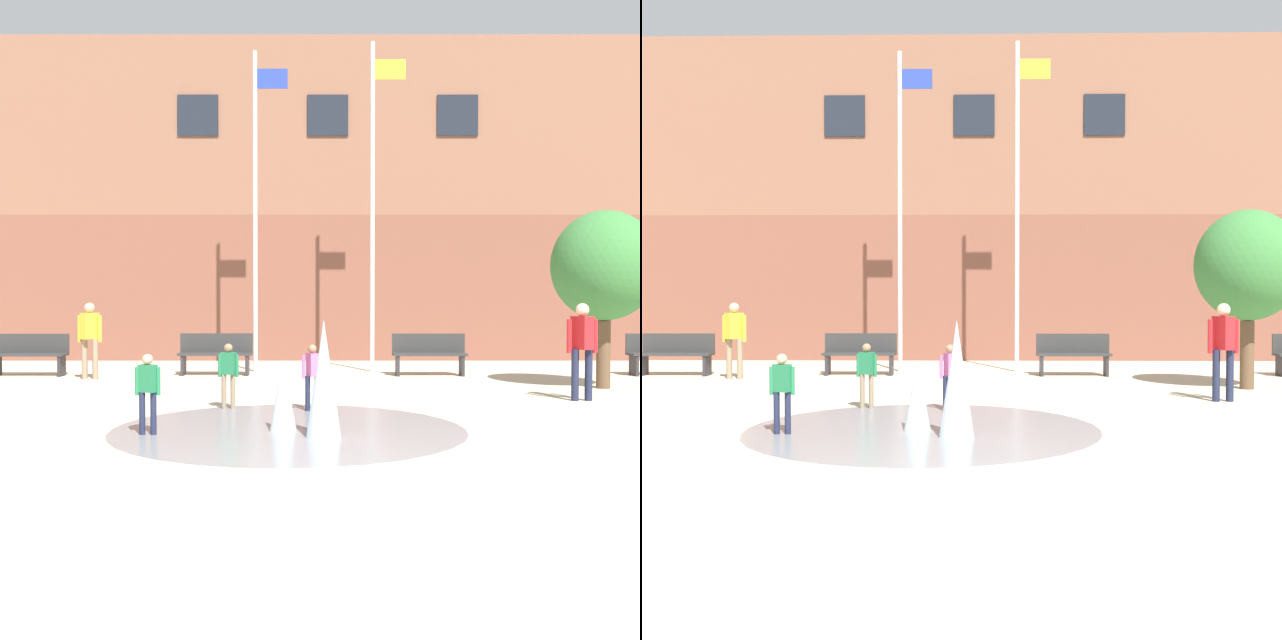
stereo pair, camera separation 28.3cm
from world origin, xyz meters
The scene contains 14 objects.
ground_plane centered at (0.00, 0.00, 0.00)m, with size 100.00×100.00×0.00m, color #BCB299.
library_building centered at (0.00, 17.25, 4.41)m, with size 36.00×6.05×8.81m.
splash_fountain centered at (-0.40, 3.08, 0.43)m, with size 4.49×4.49×1.40m.
park_bench_left_of_flagpoles centered at (-6.50, 10.15, 0.48)m, with size 1.60×0.44×0.91m.
park_bench_under_left_flagpole centered at (-2.50, 10.34, 0.48)m, with size 1.60×0.44×0.91m.
park_bench_under_right_flagpole centered at (2.18, 10.25, 0.48)m, with size 1.60×0.44×0.91m.
child_running centered at (-0.32, 4.97, 0.58)m, with size 0.31×0.24×0.99m.
child_in_fountain centered at (-1.59, 5.20, 0.58)m, with size 0.31×0.19×0.99m.
child_with_pink_shirt centered at (-2.30, 3.01, 0.58)m, with size 0.31×0.20×0.99m.
adult_near_bench centered at (-4.98, 9.41, 0.93)m, with size 0.50×0.39×1.59m.
adult_in_red centered at (4.06, 6.10, 0.93)m, with size 0.50×0.39×1.59m.
flagpole_left centered at (-1.67, 11.18, 3.91)m, with size 0.80×0.10×7.34m.
flagpole_right centered at (1.03, 11.18, 4.02)m, with size 0.80×0.10×7.55m.
street_tree_near_building centered at (5.07, 7.84, 2.27)m, with size 1.93×1.93×3.31m.
Camera 2 is at (0.07, -6.04, 1.63)m, focal length 42.00 mm.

